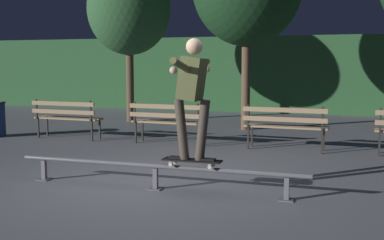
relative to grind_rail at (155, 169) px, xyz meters
The scene contains 9 objects.
ground_plane 0.40m from the grind_rail, 90.00° to the left, with size 90.00×90.00×0.00m, color slate.
hedge_backdrop 11.18m from the grind_rail, 90.00° to the left, with size 24.00×1.20×2.61m, color #2D5B33.
grind_rail is the anchor object (origin of this frame).
skateboard 0.53m from the grind_rail, ahead, with size 0.78×0.21×0.09m.
skateboarder 1.20m from the grind_rail, ahead, with size 0.62×1.41×1.56m.
park_bench_leftmost 4.93m from the grind_rail, 135.82° to the left, with size 1.62×0.49×0.88m.
park_bench_left_center 3.62m from the grind_rail, 108.07° to the left, with size 1.62×0.49×0.88m.
park_bench_right_center 3.67m from the grind_rail, 69.38° to the left, with size 1.62×0.49×0.88m.
tree_far_left 8.30m from the grind_rail, 117.47° to the left, with size 2.36×2.36×4.52m.
Camera 1 is at (2.39, -6.13, 1.66)m, focal length 45.04 mm.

